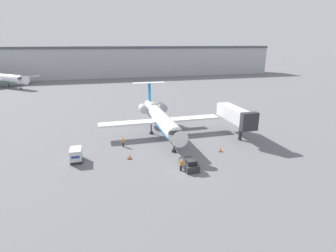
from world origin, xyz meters
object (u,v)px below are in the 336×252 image
(traffic_cone_right, at_px, (220,149))
(luggage_cart, at_px, (76,155))
(worker_near_tug, at_px, (181,165))
(airplane_main, at_px, (160,118))
(jet_bridge, at_px, (236,115))
(worker_by_wing, at_px, (123,142))
(traffic_cone_left, at_px, (129,157))
(airplane_parked_far_left, at_px, (3,78))
(pushback_tug, at_px, (189,164))

(traffic_cone_right, bearing_deg, luggage_cart, 174.24)
(luggage_cart, distance_m, worker_near_tug, 16.91)
(airplane_main, bearing_deg, worker_near_tug, -93.30)
(worker_near_tug, height_order, jet_bridge, jet_bridge)
(jet_bridge, bearing_deg, traffic_cone_right, -134.20)
(worker_by_wing, relative_size, traffic_cone_left, 2.42)
(luggage_cart, bearing_deg, worker_near_tug, -26.23)
(luggage_cart, bearing_deg, airplane_parked_far_left, 111.76)
(airplane_main, relative_size, pushback_tug, 6.13)
(worker_near_tug, distance_m, traffic_cone_right, 10.24)
(traffic_cone_left, distance_m, jet_bridge, 22.99)
(traffic_cone_right, bearing_deg, pushback_tug, -148.42)
(luggage_cart, relative_size, worker_by_wing, 1.61)
(traffic_cone_left, relative_size, jet_bridge, 0.06)
(luggage_cart, bearing_deg, worker_by_wing, 28.98)
(worker_near_tug, bearing_deg, traffic_cone_right, 29.56)
(airplane_main, relative_size, jet_bridge, 2.22)
(jet_bridge, bearing_deg, worker_near_tug, -142.86)
(airplane_main, xyz_separation_m, traffic_cone_left, (-7.83, -10.76, -3.16))
(pushback_tug, relative_size, airplane_parked_far_left, 0.15)
(worker_by_wing, relative_size, traffic_cone_right, 2.15)
(worker_near_tug, xyz_separation_m, jet_bridge, (15.14, 11.47, 3.48))
(luggage_cart, bearing_deg, pushback_tug, -22.77)
(traffic_cone_left, bearing_deg, luggage_cart, 171.15)
(worker_by_wing, distance_m, traffic_cone_right, 17.57)
(worker_near_tug, bearing_deg, jet_bridge, 37.14)
(luggage_cart, xyz_separation_m, worker_near_tug, (15.17, -7.47, -0.12))
(traffic_cone_right, bearing_deg, traffic_cone_left, 175.88)
(luggage_cart, relative_size, traffic_cone_left, 3.91)
(pushback_tug, height_order, airplane_parked_far_left, airplane_parked_far_left)
(luggage_cart, xyz_separation_m, jet_bridge, (30.31, 3.99, 3.36))
(airplane_main, height_order, worker_near_tug, airplane_main)
(pushback_tug, distance_m, worker_near_tug, 1.59)
(worker_by_wing, bearing_deg, traffic_cone_right, -22.75)
(traffic_cone_right, xyz_separation_m, airplane_parked_far_left, (-58.45, 88.55, 3.53))
(traffic_cone_left, xyz_separation_m, traffic_cone_right, (15.75, -1.13, 0.05))
(airplane_main, height_order, luggage_cart, airplane_main)
(airplane_main, distance_m, airplane_parked_far_left, 91.81)
(airplane_main, xyz_separation_m, worker_near_tug, (-0.98, -16.94, -2.55))
(worker_near_tug, xyz_separation_m, traffic_cone_right, (8.90, 5.05, -0.57))
(luggage_cart, height_order, worker_near_tug, luggage_cart)
(airplane_main, xyz_separation_m, airplane_parked_far_left, (-50.53, 76.65, 0.42))
(worker_near_tug, xyz_separation_m, traffic_cone_left, (-6.85, 6.18, -0.61))
(airplane_parked_far_left, bearing_deg, traffic_cone_left, -63.97)
(airplane_main, relative_size, worker_by_wing, 14.15)
(worker_by_wing, height_order, jet_bridge, jet_bridge)
(pushback_tug, relative_size, traffic_cone_right, 4.97)
(airplane_main, xyz_separation_m, pushback_tug, (0.50, -16.45, -2.89))
(pushback_tug, distance_m, jet_bridge, 17.94)
(worker_by_wing, bearing_deg, pushback_tug, -52.29)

